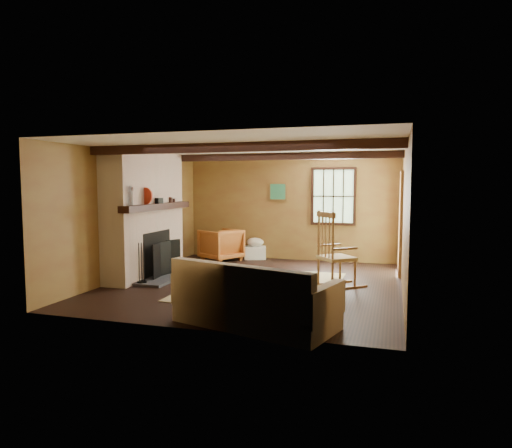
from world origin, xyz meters
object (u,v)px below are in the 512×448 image
(fireplace, at_px, (146,219))
(sofa, at_px, (253,303))
(armchair, at_px, (221,245))
(laundry_basket, at_px, (255,253))
(rocking_chair, at_px, (334,255))

(fireplace, distance_m, sofa, 3.86)
(armchair, bearing_deg, laundry_basket, 154.55)
(fireplace, height_order, armchair, fireplace)
(laundry_basket, relative_size, armchair, 0.61)
(rocking_chair, height_order, sofa, rocking_chair)
(rocking_chair, xyz_separation_m, laundry_basket, (-2.18, 2.46, -0.41))
(fireplace, bearing_deg, sofa, -39.54)
(rocking_chair, relative_size, sofa, 0.60)
(rocking_chair, xyz_separation_m, armchair, (-2.87, 1.99, -0.18))
(fireplace, bearing_deg, rocking_chair, 1.47)
(sofa, bearing_deg, fireplace, 156.65)
(fireplace, relative_size, laundry_basket, 4.80)
(rocking_chair, bearing_deg, sofa, 124.66)
(sofa, height_order, armchair, sofa)
(sofa, distance_m, armchair, 4.99)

